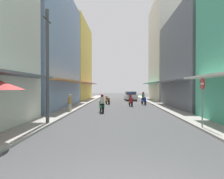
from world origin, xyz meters
The scene contains 15 objects.
ground_plane centered at (0.00, 19.08, 0.00)m, with size 101.54×101.54×0.00m, color #424244.
sidewalk_left centered at (-4.76, 19.08, 0.06)m, with size 1.53×54.15×0.12m, color #9E9991.
sidewalk_right centered at (4.76, 19.08, 0.06)m, with size 1.53×54.15×0.12m, color #9E9991.
building_left_mid centered at (-8.52, 18.18, 6.25)m, with size 7.05×13.85×12.52m.
building_left_far centered at (-8.52, 31.66, 6.54)m, with size 7.05×12.41×13.09m.
building_right_mid centered at (8.51, 18.38, 4.93)m, with size 7.05×12.27×9.87m.
building_right_far centered at (8.52, 30.32, 7.89)m, with size 7.05×10.60×15.80m.
motorbike_red centered at (1.25, 19.79, 0.70)m, with size 0.57×1.80×1.58m.
motorbike_orange centered at (-1.54, 22.57, 0.50)m, with size 0.76×1.74×0.96m.
motorbike_green centered at (-1.56, 13.91, 0.70)m, with size 0.66×1.78×1.58m.
motorbike_blue centered at (2.97, 21.85, 0.70)m, with size 0.60×1.79×1.58m.
parked_car centered at (1.81, 29.99, 0.74)m, with size 2.05×4.21×1.45m.
pedestrian_midway centered at (-4.34, 13.94, 0.77)m, with size 0.34×0.34×1.56m.
utility_pole centered at (-4.24, 8.05, 3.40)m, with size 0.20×1.20×6.65m.
street_sign_no_entry centered at (4.14, 6.90, 1.72)m, with size 0.07×0.60×2.65m.
Camera 1 is at (-0.14, -3.78, 2.19)m, focal length 33.21 mm.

